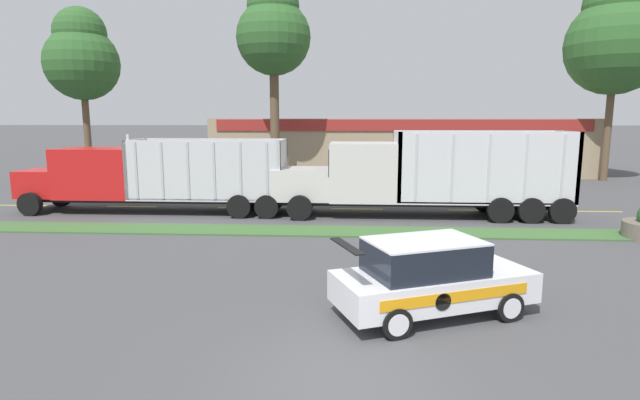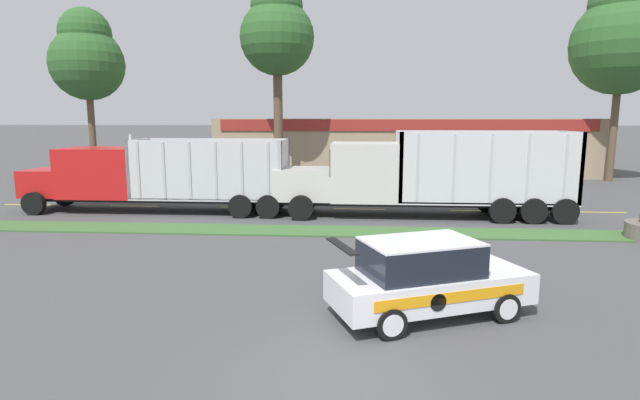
# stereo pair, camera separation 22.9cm
# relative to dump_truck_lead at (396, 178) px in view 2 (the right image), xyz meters

# --- Properties ---
(ground_plane) EXTENTS (600.00, 600.00, 0.00)m
(ground_plane) POSITION_rel_dump_truck_lead_xyz_m (-2.01, -13.95, -1.65)
(ground_plane) COLOR #474749
(grass_verge) EXTENTS (120.00, 1.70, 0.06)m
(grass_verge) POSITION_rel_dump_truck_lead_xyz_m (-2.01, -3.32, -1.62)
(grass_verge) COLOR #3D6633
(grass_verge) RESTS_ON ground_plane
(centre_line_1) EXTENTS (2.40, 0.14, 0.01)m
(centre_line_1) POSITION_rel_dump_truck_lead_xyz_m (-17.76, 1.54, -1.64)
(centre_line_1) COLOR yellow
(centre_line_1) RESTS_ON ground_plane
(centre_line_2) EXTENTS (2.40, 0.14, 0.01)m
(centre_line_2) POSITION_rel_dump_truck_lead_xyz_m (-12.36, 1.54, -1.64)
(centre_line_2) COLOR yellow
(centre_line_2) RESTS_ON ground_plane
(centre_line_3) EXTENTS (2.40, 0.14, 0.01)m
(centre_line_3) POSITION_rel_dump_truck_lead_xyz_m (-6.96, 1.54, -1.64)
(centre_line_3) COLOR yellow
(centre_line_3) RESTS_ON ground_plane
(centre_line_4) EXTENTS (2.40, 0.14, 0.01)m
(centre_line_4) POSITION_rel_dump_truck_lead_xyz_m (-1.56, 1.54, -1.64)
(centre_line_4) COLOR yellow
(centre_line_4) RESTS_ON ground_plane
(centre_line_5) EXTENTS (2.40, 0.14, 0.01)m
(centre_line_5) POSITION_rel_dump_truck_lead_xyz_m (3.84, 1.54, -1.64)
(centre_line_5) COLOR yellow
(centre_line_5) RESTS_ON ground_plane
(centre_line_6) EXTENTS (2.40, 0.14, 0.01)m
(centre_line_6) POSITION_rel_dump_truck_lead_xyz_m (9.24, 1.54, -1.64)
(centre_line_6) COLOR yellow
(centre_line_6) RESTS_ON ground_plane
(dump_truck_lead) EXTENTS (12.47, 2.78, 3.65)m
(dump_truck_lead) POSITION_rel_dump_truck_lead_xyz_m (0.00, 0.00, 0.00)
(dump_truck_lead) COLOR black
(dump_truck_lead) RESTS_ON ground_plane
(dump_truck_mid) EXTENTS (11.94, 2.66, 3.52)m
(dump_truck_mid) POSITION_rel_dump_truck_lead_xyz_m (-11.82, 0.25, -0.09)
(dump_truck_mid) COLOR black
(dump_truck_mid) RESTS_ON ground_plane
(rally_car) EXTENTS (4.55, 3.19, 1.71)m
(rally_car) POSITION_rel_dump_truck_lead_xyz_m (-0.19, -11.11, -0.80)
(rally_car) COLOR white
(rally_car) RESTS_ON ground_plane
(store_building_backdrop) EXTENTS (27.55, 12.10, 4.16)m
(store_building_backdrop) POSITION_rel_dump_truck_lead_xyz_m (1.64, 20.07, 0.43)
(store_building_backdrop) COLOR #9E896B
(store_building_backdrop) RESTS_ON ground_plane
(tree_behind_left) EXTENTS (4.79, 4.79, 12.90)m
(tree_behind_left) POSITION_rel_dump_truck_lead_xyz_m (-6.89, 11.60, 8.04)
(tree_behind_left) COLOR brown
(tree_behind_left) RESTS_ON ground_plane
(tree_behind_centre) EXTENTS (6.30, 6.30, 13.57)m
(tree_behind_centre) POSITION_rel_dump_truck_lead_xyz_m (15.27, 13.28, 7.81)
(tree_behind_centre) COLOR brown
(tree_behind_centre) RESTS_ON ground_plane
(tree_behind_right) EXTENTS (4.90, 4.90, 11.51)m
(tree_behind_right) POSITION_rel_dump_truck_lead_xyz_m (-20.01, 12.18, 6.65)
(tree_behind_right) COLOR brown
(tree_behind_right) RESTS_ON ground_plane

